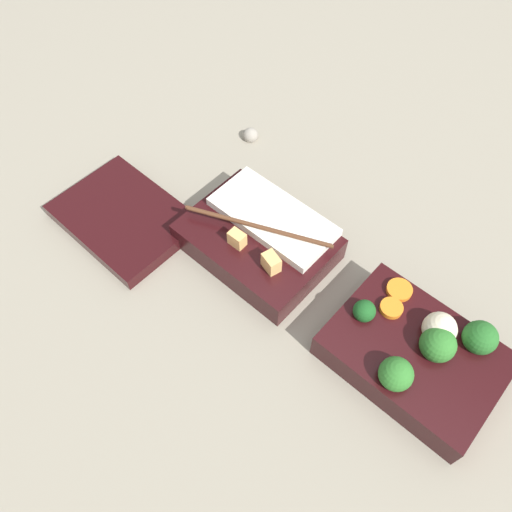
{
  "coord_description": "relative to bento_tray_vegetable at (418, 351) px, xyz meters",
  "views": [
    {
      "loc": [
        -0.14,
        0.29,
        0.57
      ],
      "look_at": [
        0.1,
        0.03,
        0.04
      ],
      "focal_mm": 35.0,
      "sensor_mm": 36.0,
      "label": 1
    }
  ],
  "objects": [
    {
      "name": "bento_lid",
      "position": [
        0.42,
        0.09,
        -0.02
      ],
      "size": [
        0.19,
        0.14,
        0.02
      ],
      "primitive_type": "cube",
      "rotation": [
        0.0,
        0.0,
        -0.01
      ],
      "color": "black",
      "rests_on": "ground_plane"
    },
    {
      "name": "bento_tray_rice",
      "position": [
        0.24,
        0.0,
        -0.0
      ],
      "size": [
        0.19,
        0.14,
        0.06
      ],
      "color": "black",
      "rests_on": "ground_plane"
    },
    {
      "name": "pebble_0",
      "position": [
        0.4,
        -0.15,
        -0.02
      ],
      "size": [
        0.02,
        0.02,
        0.02
      ],
      "primitive_type": "sphere",
      "color": "gray",
      "rests_on": "ground_plane"
    },
    {
      "name": "bento_tray_vegetable",
      "position": [
        0.0,
        0.0,
        0.0
      ],
      "size": [
        0.19,
        0.14,
        0.07
      ],
      "color": "black",
      "rests_on": "ground_plane"
    },
    {
      "name": "ground_plane",
      "position": [
        0.12,
        0.01,
        -0.03
      ],
      "size": [
        3.0,
        3.0,
        0.0
      ],
      "primitive_type": "plane",
      "color": "gray"
    }
  ]
}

